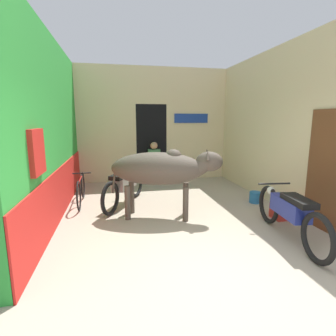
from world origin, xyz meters
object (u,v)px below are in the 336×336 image
(crate, at_px, (284,211))
(bucket, at_px, (255,197))
(motorcycle_far, at_px, (124,185))
(motorcycle_near, at_px, (290,212))
(shopkeeper_seated, at_px, (154,161))
(bicycle, at_px, (81,190))
(plastic_stool, at_px, (169,175))
(cow, at_px, (162,169))

(crate, height_order, bucket, crate)
(motorcycle_far, bearing_deg, motorcycle_near, -42.41)
(motorcycle_near, xyz_separation_m, shopkeeper_seated, (-1.55, 4.22, 0.21))
(bicycle, xyz_separation_m, plastic_stool, (2.41, 1.56, -0.09))
(motorcycle_far, distance_m, bucket, 3.05)
(motorcycle_far, height_order, shopkeeper_seated, shopkeeper_seated)
(motorcycle_far, distance_m, crate, 3.38)
(bicycle, xyz_separation_m, shopkeeper_seated, (1.96, 1.61, 0.34))
(motorcycle_near, bearing_deg, cow, 142.34)
(plastic_stool, height_order, crate, plastic_stool)
(bicycle, bearing_deg, plastic_stool, 32.99)
(cow, distance_m, shopkeeper_seated, 2.85)
(plastic_stool, bearing_deg, cow, -104.45)
(shopkeeper_seated, bearing_deg, motorcycle_far, -116.89)
(motorcycle_near, height_order, bicycle, motorcycle_near)
(plastic_stool, distance_m, bucket, 2.80)
(motorcycle_far, bearing_deg, bucket, -8.45)
(bicycle, relative_size, crate, 3.66)
(motorcycle_near, xyz_separation_m, bucket, (0.48, 1.86, -0.34))
(shopkeeper_seated, relative_size, crate, 2.86)
(plastic_stool, xyz_separation_m, crate, (1.61, -3.34, -0.10))
(motorcycle_near, distance_m, motorcycle_far, 3.42)
(motorcycle_far, relative_size, crate, 4.22)
(cow, xyz_separation_m, shopkeeper_seated, (0.27, 2.82, -0.30))
(motorcycle_far, relative_size, shopkeeper_seated, 1.47)
(bicycle, distance_m, plastic_stool, 2.87)
(motorcycle_near, distance_m, bicycle, 4.37)
(cow, distance_m, crate, 2.54)
(motorcycle_far, distance_m, shopkeeper_seated, 2.16)
(bucket, bearing_deg, cow, -168.69)
(shopkeeper_seated, bearing_deg, cow, -95.39)
(crate, bearing_deg, plastic_stool, 115.80)
(bicycle, height_order, shopkeeper_seated, shopkeeper_seated)
(bicycle, relative_size, shopkeeper_seated, 1.28)
(plastic_stool, bearing_deg, motorcycle_far, -127.25)
(bucket, bearing_deg, motorcycle_far, 171.55)
(cow, bearing_deg, crate, -13.57)
(motorcycle_far, xyz_separation_m, plastic_stool, (1.42, 1.87, -0.22))
(cow, distance_m, motorcycle_near, 2.35)
(cow, relative_size, bicycle, 1.38)
(motorcycle_far, relative_size, plastic_stool, 4.10)
(shopkeeper_seated, bearing_deg, plastic_stool, -6.50)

